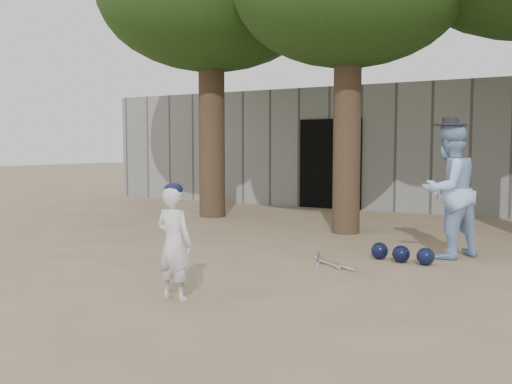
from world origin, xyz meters
The scene contains 6 objects.
ground centered at (0.00, 0.00, 0.00)m, with size 70.00×70.00×0.00m, color #937C5E.
boy_player centered at (0.70, -0.82, 0.57)m, with size 0.41×0.27×1.14m, color silver.
spectator_blue centered at (2.62, 2.78, 0.93)m, with size 0.90×0.70×1.85m, color #9ABCEE.
back_building centered at (0.00, 10.33, 1.50)m, with size 16.00×5.24×3.00m.
helmet_row centered at (2.17, 2.13, 0.11)m, with size 0.87×0.33×0.23m.
bat_pile centered at (1.36, 1.53, 0.03)m, with size 0.85×0.77×0.06m.
Camera 1 is at (4.20, -5.28, 1.53)m, focal length 40.00 mm.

